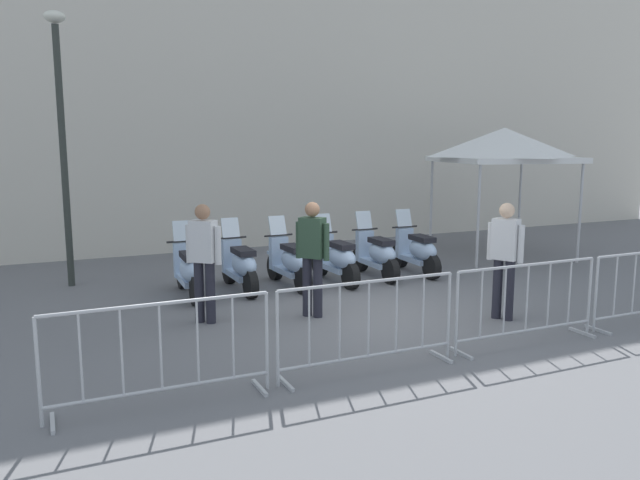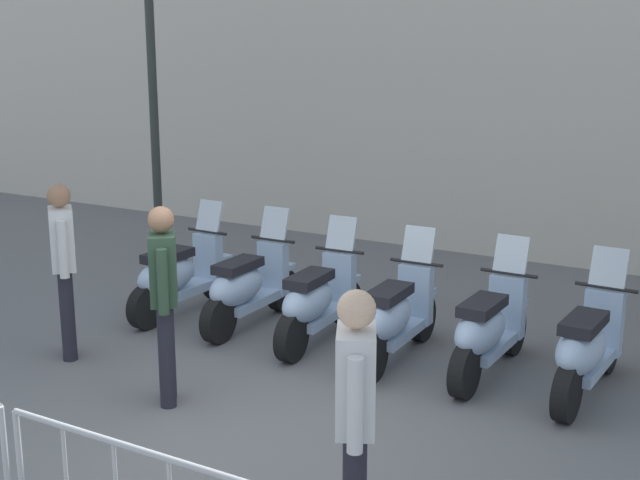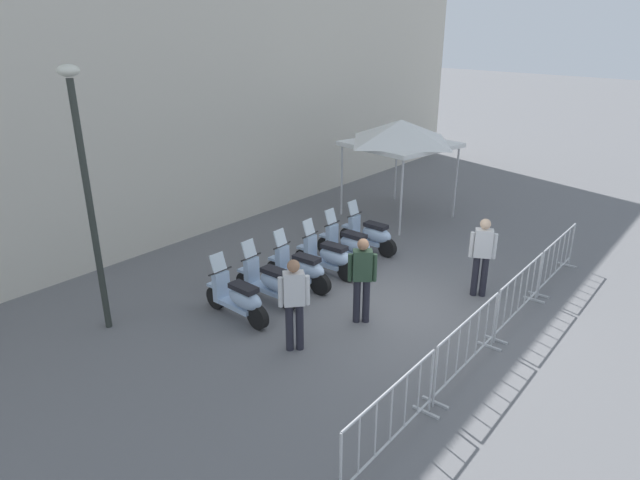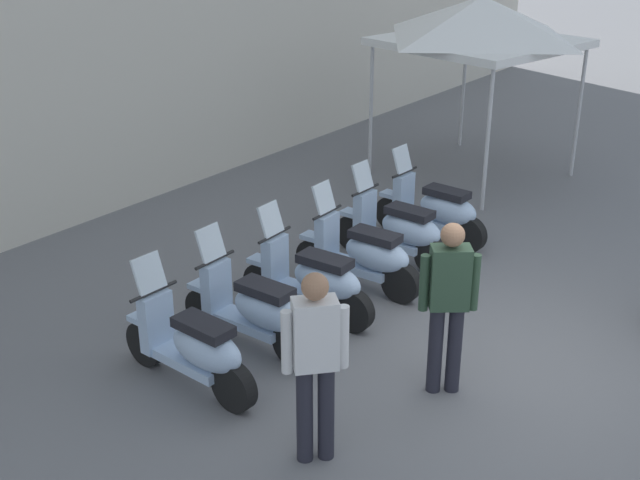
{
  "view_description": "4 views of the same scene",
  "coord_description": "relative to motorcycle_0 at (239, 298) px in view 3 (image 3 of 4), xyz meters",
  "views": [
    {
      "loc": [
        -2.86,
        -8.72,
        2.61
      ],
      "look_at": [
        -0.3,
        1.97,
        0.85
      ],
      "focal_mm": 34.75,
      "sensor_mm": 36.0,
      "label": 1
    },
    {
      "loc": [
        4.62,
        -4.22,
        3.08
      ],
      "look_at": [
        -1.0,
        2.23,
        1.04
      ],
      "focal_mm": 47.76,
      "sensor_mm": 36.0,
      "label": 2
    },
    {
      "loc": [
        -7.49,
        -6.56,
        5.33
      ],
      "look_at": [
        -0.4,
        1.88,
        1.06
      ],
      "focal_mm": 30.61,
      "sensor_mm": 36.0,
      "label": 3
    },
    {
      "loc": [
        -6.16,
        -4.1,
        4.44
      ],
      "look_at": [
        -0.64,
        2.11,
        0.85
      ],
      "focal_mm": 45.8,
      "sensor_mm": 36.0,
      "label": 4
    }
  ],
  "objects": [
    {
      "name": "ground_plane",
      "position": [
        2.63,
        -1.69,
        -0.45
      ],
      "size": [
        120.0,
        120.0,
        0.0
      ],
      "primitive_type": "plane",
      "color": "slate"
    },
    {
      "name": "building_facade",
      "position": [
        1.17,
        5.87,
        4.83
      ],
      "size": [
        27.95,
        7.66,
        10.56
      ],
      "primitive_type": "cube",
      "rotation": [
        0.0,
        0.0,
        0.19
      ],
      "color": "beige",
      "rests_on": "ground"
    },
    {
      "name": "motorcycle_0",
      "position": [
        0.0,
        0.0,
        0.0
      ],
      "size": [
        0.63,
        1.72,
        1.24
      ],
      "color": "black",
      "rests_on": "ground"
    },
    {
      "name": "motorcycle_1",
      "position": [
        0.88,
        0.21,
        0.0
      ],
      "size": [
        0.68,
        1.71,
        1.24
      ],
      "color": "black",
      "rests_on": "ground"
    },
    {
      "name": "motorcycle_2",
      "position": [
        1.79,
        0.32,
        0.0
      ],
      "size": [
        0.72,
        1.7,
        1.24
      ],
      "color": "black",
      "rests_on": "ground"
    },
    {
      "name": "motorcycle_3",
      "position": [
        2.68,
        0.45,
        0.0
      ],
      "size": [
        0.7,
        1.71,
        1.24
      ],
      "color": "black",
      "rests_on": "ground"
    },
    {
      "name": "motorcycle_4",
      "position": [
        3.55,
        0.7,
        0.0
      ],
      "size": [
        0.65,
        1.72,
        1.24
      ],
      "color": "black",
      "rests_on": "ground"
    },
    {
      "name": "motorcycle_5",
      "position": [
        4.44,
        0.85,
        0.0
      ],
      "size": [
        0.63,
        1.72,
        1.24
      ],
      "color": "black",
      "rests_on": "ground"
    },
    {
      "name": "barrier_segment_0",
      "position": [
        -0.39,
        -4.38,
        0.07
      ],
      "size": [
        2.2,
        0.82,
        1.07
      ],
      "color": "#B2B5B7",
      "rests_on": "ground"
    },
    {
      "name": "barrier_segment_1",
      "position": [
        1.88,
        -3.95,
        0.07
      ],
      "size": [
        2.2,
        0.82,
        1.07
      ],
      "color": "#B2B5B7",
      "rests_on": "ground"
    },
    {
      "name": "barrier_segment_2",
      "position": [
        4.16,
        -3.51,
        0.07
      ],
      "size": [
        2.2,
        0.82,
        1.07
      ],
      "color": "#B2B5B7",
      "rests_on": "ground"
    },
    {
      "name": "barrier_segment_3",
      "position": [
        6.44,
        -3.07,
        0.07
      ],
      "size": [
        2.2,
        0.82,
        1.07
      ],
      "color": "#B2B5B7",
      "rests_on": "ground"
    },
    {
      "name": "street_lamp",
      "position": [
        -2.08,
        1.37,
        2.52
      ],
      "size": [
        0.36,
        0.36,
        4.81
      ],
      "color": "#2D332D",
      "rests_on": "ground"
    },
    {
      "name": "officer_near_row_end",
      "position": [
        0.18,
        -1.55,
        0.53
      ],
      "size": [
        0.48,
        0.37,
        1.73
      ],
      "color": "#23232D",
      "rests_on": "ground"
    },
    {
      "name": "officer_mid_plaza",
      "position": [
        4.46,
        -2.4,
        0.53
      ],
      "size": [
        0.39,
        0.45,
        1.73
      ],
      "color": "#23232D",
      "rests_on": "ground"
    },
    {
      "name": "officer_by_barriers",
      "position": [
        1.76,
        -1.6,
        0.53
      ],
      "size": [
        0.44,
        0.4,
        1.73
      ],
      "color": "#23232D",
      "rests_on": "ground"
    },
    {
      "name": "canopy_tent",
      "position": [
        7.09,
        2.34,
        2.06
      ],
      "size": [
        2.66,
        2.66,
        2.91
      ],
      "color": "silver",
      "rests_on": "ground"
    }
  ]
}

